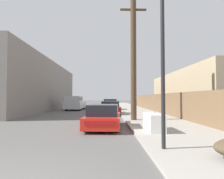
% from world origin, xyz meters
% --- Properties ---
extents(sidewalk_curb, '(4.20, 63.00, 0.12)m').
position_xyz_m(sidewalk_curb, '(5.30, 23.50, 0.06)').
color(sidewalk_curb, '#9E998E').
rests_on(sidewalk_curb, ground).
extents(discarded_fridge, '(0.68, 1.79, 0.81)m').
position_xyz_m(discarded_fridge, '(4.14, 6.12, 0.51)').
color(discarded_fridge, white).
rests_on(discarded_fridge, sidewalk_curb).
extents(parked_sports_car_red, '(2.00, 4.31, 1.26)m').
position_xyz_m(parked_sports_car_red, '(1.84, 7.74, 0.57)').
color(parked_sports_car_red, red).
rests_on(parked_sports_car_red, ground).
extents(car_parked_mid, '(1.90, 4.31, 1.28)m').
position_xyz_m(car_parked_mid, '(2.26, 15.92, 0.60)').
color(car_parked_mid, '#5B1E19').
rests_on(car_parked_mid, ground).
extents(car_parked_far, '(1.95, 4.29, 1.42)m').
position_xyz_m(car_parked_far, '(2.34, 22.60, 0.67)').
color(car_parked_far, silver).
rests_on(car_parked_far, ground).
extents(pickup_truck, '(2.09, 5.71, 1.79)m').
position_xyz_m(pickup_truck, '(-2.11, 22.97, 0.90)').
color(pickup_truck, silver).
rests_on(pickup_truck, ground).
extents(utility_pole, '(1.80, 0.39, 8.37)m').
position_xyz_m(utility_pole, '(3.81, 10.52, 4.37)').
color(utility_pole, '#4C3826').
rests_on(utility_pole, sidewalk_curb).
extents(street_lamp, '(0.26, 0.26, 5.17)m').
position_xyz_m(street_lamp, '(3.70, 2.97, 3.09)').
color(street_lamp, '#232326').
rests_on(street_lamp, sidewalk_curb).
extents(wooden_fence, '(0.08, 31.90, 1.86)m').
position_xyz_m(wooden_fence, '(7.25, 15.94, 1.05)').
color(wooden_fence, brown).
rests_on(wooden_fence, sidewalk_curb).
extents(building_left_block, '(7.00, 25.54, 6.24)m').
position_xyz_m(building_left_block, '(-8.35, 23.62, 3.12)').
color(building_left_block, gray).
rests_on(building_left_block, ground).
extents(building_right_house, '(6.00, 18.67, 4.60)m').
position_xyz_m(building_right_house, '(12.69, 20.23, 2.30)').
color(building_right_house, tan).
rests_on(building_right_house, ground).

